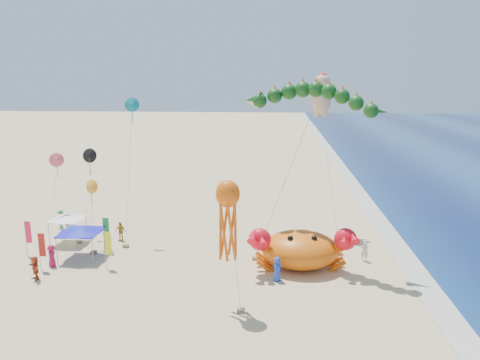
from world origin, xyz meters
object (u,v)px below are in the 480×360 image
Objects in this scene: canopy_white at (67,217)px; crab_inflatable at (300,248)px; dragon_kite at (311,102)px; octopus_kite at (228,214)px; cherub_kite at (322,94)px; canopy_blue at (81,230)px.

crab_inflatable is at bearing -11.24° from canopy_white.
canopy_white is at bearing 174.57° from dragon_kite.
dragon_kite is 1.64× the size of octopus_kite.
canopy_white is (-15.83, 11.02, -3.98)m from octopus_kite.
cherub_kite is at bearing 15.28° from canopy_white.
cherub_kite reaches higher than canopy_blue.
dragon_kite reaches higher than octopus_kite.
canopy_blue is at bearing 177.53° from crab_inflatable.
crab_inflatable reaches higher than canopy_blue.
canopy_blue is at bearing -176.01° from dragon_kite.
crab_inflatable is at bearing -102.15° from cherub_kite.
dragon_kite is 4.02× the size of canopy_blue.
octopus_kite is 19.70m from canopy_white.
octopus_kite is 2.45× the size of canopy_blue.
dragon_kite reaches higher than crab_inflatable.
canopy_blue is (-18.23, 0.79, 0.84)m from crab_inflatable.
cherub_kite reaches higher than dragon_kite.
crab_inflatable is 0.54× the size of cherub_kite.
crab_inflatable is 15.85m from cherub_kite.
cherub_kite reaches higher than canopy_white.
canopy_white is (-21.57, 2.05, -10.55)m from dragon_kite.
dragon_kite is at bearing 57.40° from octopus_kite.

